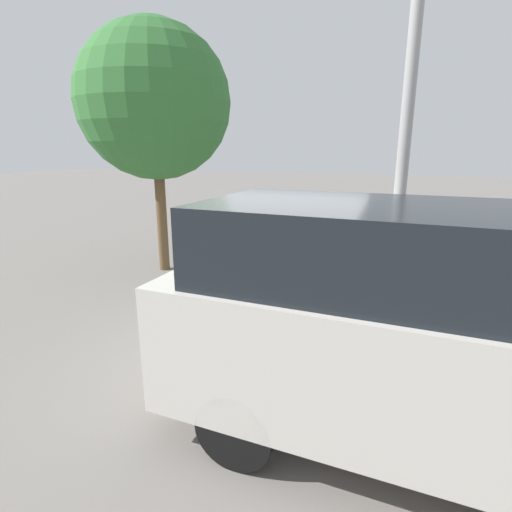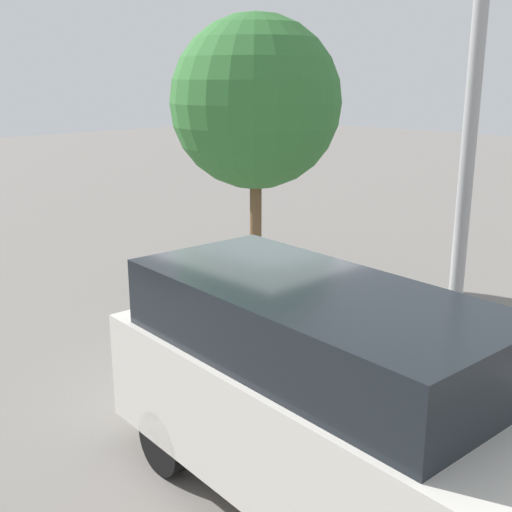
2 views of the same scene
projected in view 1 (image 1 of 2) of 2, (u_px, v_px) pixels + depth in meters
name	position (u px, v px, depth m)	size (l,w,h in m)	color
ground_plane	(261.00, 350.00, 5.55)	(80.00, 80.00, 0.00)	slate
parking_meter_near	(229.00, 266.00, 5.92)	(0.22, 0.16, 1.40)	gray
lamp_post	(399.00, 203.00, 6.09)	(0.44, 0.44, 5.44)	beige
parked_van	(423.00, 327.00, 3.46)	(4.77, 2.14, 2.26)	beige
street_tree	(155.00, 103.00, 8.33)	(3.20, 3.20, 5.24)	brown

